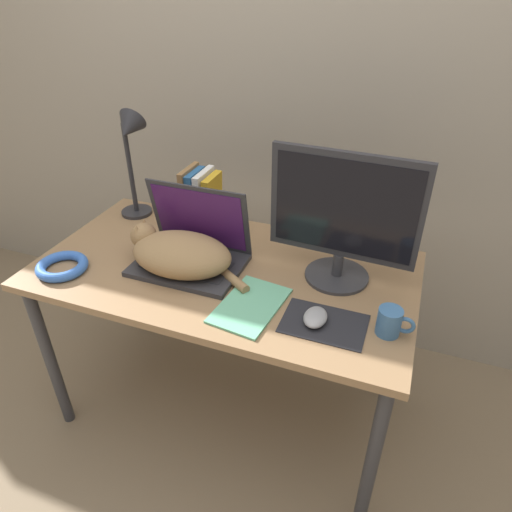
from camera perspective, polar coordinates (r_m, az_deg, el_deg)
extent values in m
plane|color=#847056|center=(1.95, -7.84, -25.58)|extent=(12.00, 12.00, 0.00)
cube|color=#9E9384|center=(2.02, 3.93, 22.75)|extent=(8.00, 0.05, 2.60)
cube|color=#93704C|center=(1.64, -3.96, -1.83)|extent=(1.34, 0.72, 0.03)
cylinder|color=#38383D|center=(1.98, -24.35, -11.64)|extent=(0.04, 0.04, 0.71)
cylinder|color=#38383D|center=(1.58, 14.28, -23.65)|extent=(0.04, 0.04, 0.71)
cylinder|color=#38383D|center=(2.34, -14.49, -2.16)|extent=(0.04, 0.04, 0.71)
cylinder|color=#38383D|center=(2.00, 16.90, -9.25)|extent=(0.04, 0.04, 0.71)
cube|color=#2D2D33|center=(1.64, -8.41, -1.14)|extent=(0.38, 0.27, 0.02)
cube|color=#28282D|center=(1.63, -8.65, -1.09)|extent=(0.31, 0.14, 0.00)
cube|color=#2D2D33|center=(1.65, -7.06, 4.83)|extent=(0.38, 0.06, 0.26)
cube|color=#421956|center=(1.65, -7.13, 4.73)|extent=(0.34, 0.05, 0.23)
ellipsoid|color=#99754C|center=(1.60, -9.26, 0.20)|extent=(0.37, 0.25, 0.13)
sphere|color=#99754C|center=(1.68, -13.85, 2.48)|extent=(0.09, 0.09, 0.09)
cone|color=#99754C|center=(1.69, -13.80, 3.98)|extent=(0.04, 0.04, 0.03)
cone|color=#99754C|center=(1.65, -14.69, 3.15)|extent=(0.04, 0.04, 0.03)
cylinder|color=#99754C|center=(1.53, -2.81, -3.03)|extent=(0.14, 0.10, 0.03)
cylinder|color=#333338|center=(1.60, 10.03, -2.42)|extent=(0.22, 0.22, 0.01)
cylinder|color=#333338|center=(1.57, 10.19, -1.02)|extent=(0.04, 0.04, 0.08)
cube|color=#28282D|center=(1.47, 11.01, 6.11)|extent=(0.49, 0.05, 0.35)
cube|color=black|center=(1.45, 10.94, 5.90)|extent=(0.45, 0.02, 0.31)
cube|color=#232328|center=(1.40, 8.50, -8.33)|extent=(0.25, 0.17, 0.00)
ellipsoid|color=#99999E|center=(1.39, 7.43, -7.60)|extent=(0.07, 0.10, 0.03)
cube|color=olive|center=(1.88, -8.14, 7.41)|extent=(0.03, 0.15, 0.24)
cube|color=#285B93|center=(1.87, -7.31, 7.14)|extent=(0.04, 0.13, 0.23)
cube|color=white|center=(1.85, -6.39, 7.06)|extent=(0.03, 0.15, 0.23)
cube|color=gold|center=(1.84, -5.52, 6.74)|extent=(0.04, 0.14, 0.22)
cylinder|color=#28282D|center=(2.05, -14.66, 5.38)|extent=(0.13, 0.13, 0.01)
cylinder|color=#28282D|center=(1.97, -15.45, 10.42)|extent=(0.02, 0.02, 0.38)
cone|color=#28282D|center=(1.86, -15.70, 15.19)|extent=(0.11, 0.13, 0.14)
torus|color=blue|center=(1.74, -23.08, -1.18)|extent=(0.18, 0.18, 0.03)
cube|color=#6BBC93|center=(1.45, -0.73, -6.19)|extent=(0.21, 0.29, 0.01)
cylinder|color=teal|center=(1.38, 16.30, -7.88)|extent=(0.07, 0.07, 0.09)
torus|color=teal|center=(1.38, 18.16, -8.23)|extent=(0.06, 0.01, 0.06)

